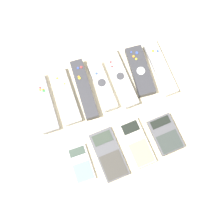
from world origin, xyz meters
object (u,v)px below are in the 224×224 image
at_px(calculator_1, 109,154).
at_px(calculator_2, 137,143).
at_px(remote_6, 160,67).
at_px(calculator_3, 165,134).
at_px(remote_3, 103,86).
at_px(remote_4, 121,78).
at_px(remote_1, 65,96).
at_px(remote_0, 44,104).
at_px(calculator_0, 81,164).
at_px(remote_5, 140,71).
at_px(remote_2, 84,89).

xyz_separation_m(calculator_1, calculator_2, (0.09, 0.00, 0.00)).
xyz_separation_m(remote_6, calculator_3, (-0.07, -0.22, -0.00)).
relative_size(remote_3, remote_4, 0.83).
relative_size(remote_1, calculator_3, 1.56).
distance_m(remote_0, calculator_0, 0.23).
height_order(remote_4, calculator_2, remote_4).
bearing_deg(remote_5, remote_1, -176.01).
bearing_deg(remote_6, remote_5, 171.87).
xyz_separation_m(remote_0, remote_6, (0.40, -0.01, 0.00)).
bearing_deg(remote_1, remote_4, -0.55).
bearing_deg(remote_6, calculator_3, -108.70).
bearing_deg(remote_5, calculator_3, -85.89).
xyz_separation_m(remote_3, calculator_3, (0.13, -0.22, -0.00)).
distance_m(remote_4, calculator_1, 0.25).
distance_m(remote_3, remote_5, 0.13).
bearing_deg(remote_6, remote_4, 176.10).
bearing_deg(calculator_3, calculator_2, 173.61).
xyz_separation_m(remote_5, calculator_2, (-0.09, -0.22, -0.00)).
bearing_deg(remote_2, calculator_0, -108.18).
height_order(remote_0, calculator_0, remote_0).
bearing_deg(remote_0, calculator_0, -75.05).
xyz_separation_m(remote_4, calculator_2, (-0.02, -0.22, -0.00)).
bearing_deg(remote_1, calculator_3, -40.79).
bearing_deg(remote_6, remote_1, 177.23).
distance_m(remote_0, remote_2, 0.14).
bearing_deg(remote_6, calculator_1, -141.06).
bearing_deg(remote_2, calculator_2, -63.14).
relative_size(remote_6, calculator_0, 1.79).
height_order(remote_1, remote_5, remote_5).
relative_size(remote_1, remote_6, 0.95).
height_order(remote_3, calculator_0, remote_3).
bearing_deg(calculator_3, calculator_0, 175.94).
height_order(remote_1, remote_2, remote_2).
distance_m(remote_6, calculator_0, 0.41).
height_order(remote_4, calculator_3, remote_4).
xyz_separation_m(remote_3, calculator_2, (0.04, -0.21, -0.00)).
bearing_deg(calculator_0, calculator_3, -0.27).
bearing_deg(remote_0, remote_6, 0.49).
relative_size(remote_3, remote_5, 0.97).
xyz_separation_m(remote_0, calculator_0, (0.05, -0.22, -0.00)).
height_order(remote_2, calculator_0, remote_2).
xyz_separation_m(remote_1, calculator_2, (0.17, -0.22, -0.00)).
bearing_deg(remote_2, calculator_3, -46.68).
relative_size(remote_5, remote_6, 0.87).
distance_m(calculator_1, calculator_3, 0.19).
height_order(remote_1, remote_4, remote_4).
bearing_deg(remote_3, calculator_3, -59.56).
relative_size(remote_5, calculator_3, 1.43).
distance_m(remote_1, calculator_1, 0.24).
height_order(calculator_1, calculator_3, calculator_3).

